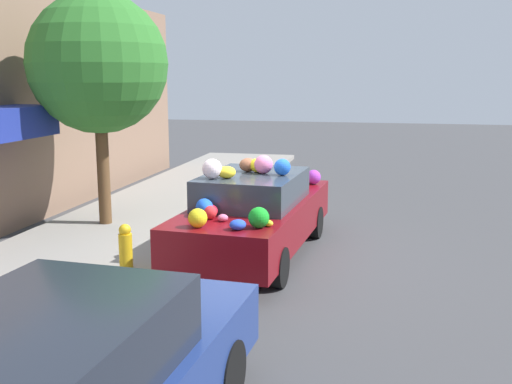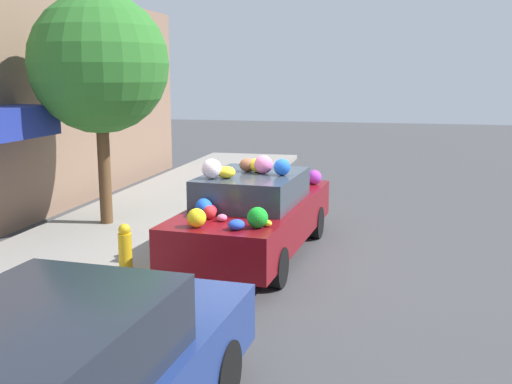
{
  "view_description": "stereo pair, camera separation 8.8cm",
  "coord_description": "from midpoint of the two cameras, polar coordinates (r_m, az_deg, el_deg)",
  "views": [
    {
      "loc": [
        -9.51,
        -2.23,
        2.99
      ],
      "look_at": [
        0.0,
        -0.13,
        1.09
      ],
      "focal_mm": 42.0,
      "sensor_mm": 36.0,
      "label": 1
    },
    {
      "loc": [
        -9.49,
        -2.32,
        2.99
      ],
      "look_at": [
        0.0,
        -0.13,
        1.09
      ],
      "focal_mm": 42.0,
      "sensor_mm": 36.0,
      "label": 2
    }
  ],
  "objects": [
    {
      "name": "fire_hydrant",
      "position": [
        9.14,
        -12.59,
        -5.16
      ],
      "size": [
        0.2,
        0.2,
        0.7
      ],
      "color": "gold",
      "rests_on": "sidewalk_curb"
    },
    {
      "name": "street_tree",
      "position": [
        11.83,
        -15.02,
        11.67
      ],
      "size": [
        2.62,
        2.62,
        4.38
      ],
      "color": "brown",
      "rests_on": "sidewalk_curb"
    },
    {
      "name": "ground_plane",
      "position": [
        10.21,
        -0.94,
        -5.99
      ],
      "size": [
        60.0,
        60.0,
        0.0
      ],
      "primitive_type": "plane",
      "color": "#424244"
    },
    {
      "name": "art_car",
      "position": [
        9.95,
        -0.35,
        -1.95
      ],
      "size": [
        4.6,
        1.97,
        1.74
      ],
      "rotation": [
        0.0,
        0.0,
        -0.07
      ],
      "color": "maroon",
      "rests_on": "ground"
    },
    {
      "name": "sidewalk_curb",
      "position": [
        11.11,
        -14.66,
        -4.58
      ],
      "size": [
        24.0,
        3.2,
        0.14
      ],
      "color": "gray",
      "rests_on": "ground"
    }
  ]
}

